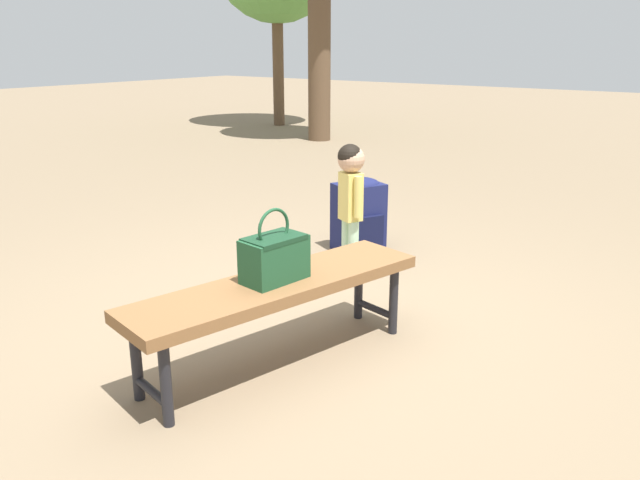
{
  "coord_description": "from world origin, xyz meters",
  "views": [
    {
      "loc": [
        -2.75,
        -2.1,
        1.58
      ],
      "look_at": [
        0.19,
        0.04,
        0.45
      ],
      "focal_mm": 36.12,
      "sensor_mm": 36.0,
      "label": 1
    }
  ],
  "objects_px": {
    "child_standing": "(351,188)",
    "backpack_large": "(359,212)",
    "park_bench": "(277,291)",
    "handbag": "(274,256)"
  },
  "relations": [
    {
      "from": "handbag",
      "to": "backpack_large",
      "type": "distance_m",
      "value": 1.96
    },
    {
      "from": "child_standing",
      "to": "backpack_large",
      "type": "xyz_separation_m",
      "value": [
        0.47,
        0.23,
        -0.31
      ]
    },
    {
      "from": "park_bench",
      "to": "handbag",
      "type": "distance_m",
      "value": 0.18
    },
    {
      "from": "park_bench",
      "to": "child_standing",
      "type": "bearing_deg",
      "value": 18.73
    },
    {
      "from": "handbag",
      "to": "child_standing",
      "type": "bearing_deg",
      "value": 18.26
    },
    {
      "from": "child_standing",
      "to": "backpack_large",
      "type": "bearing_deg",
      "value": 26.19
    },
    {
      "from": "park_bench",
      "to": "backpack_large",
      "type": "bearing_deg",
      "value": 20.76
    },
    {
      "from": "child_standing",
      "to": "handbag",
      "type": "bearing_deg",
      "value": -161.74
    },
    {
      "from": "park_bench",
      "to": "backpack_large",
      "type": "distance_m",
      "value": 1.94
    },
    {
      "from": "child_standing",
      "to": "backpack_large",
      "type": "height_order",
      "value": "child_standing"
    }
  ]
}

